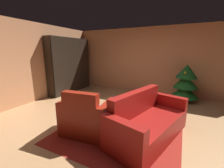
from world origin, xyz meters
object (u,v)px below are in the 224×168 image
Objects in this scene: bottle_on_table at (113,106)px; armchair_red at (88,118)px; couch_red at (147,122)px; book_stack_on_table at (113,104)px; decorated_tree at (186,83)px; coffee_table at (115,110)px; bookshelf_unit at (73,66)px.

armchair_red is at bearing -159.88° from bottle_on_table.
armchair_red is at bearing -158.82° from couch_red.
book_stack_on_table is 0.18× the size of decorated_tree.
armchair_red is at bearing -135.13° from book_stack_on_table.
couch_red is 2.67m from decorated_tree.
decorated_tree reaches higher than bottle_on_table.
armchair_red reaches higher than book_stack_on_table.
couch_red is at bearing 21.18° from armchair_red.
coffee_table is at bearing -176.36° from couch_red.
bottle_on_table reaches higher than coffee_table.
bookshelf_unit reaches higher than coffee_table.
decorated_tree reaches higher than coffee_table.
bookshelf_unit is 3.56m from armchair_red.
decorated_tree is at bearing 62.96° from book_stack_on_table.
bookshelf_unit reaches higher than couch_red.
armchair_red is at bearing -138.09° from coffee_table.
armchair_red is 1.16m from couch_red.
decorated_tree is (0.63, 2.57, 0.33)m from couch_red.
decorated_tree reaches higher than book_stack_on_table.
bottle_on_table is at bearing -72.87° from coffee_table.
coffee_table is at bearing -116.24° from decorated_tree.
armchair_red is 0.87× the size of decorated_tree.
armchair_red is 3.31× the size of bottle_on_table.
bottle_on_table is 0.26× the size of decorated_tree.
bookshelf_unit reaches higher than bottle_on_table.
armchair_red reaches higher than coffee_table.
coffee_table is at bearing -36.03° from bookshelf_unit.
bottle_on_table is (0.11, -0.19, 0.04)m from book_stack_on_table.
coffee_table is at bearing 10.18° from book_stack_on_table.
armchair_red reaches higher than bottle_on_table.
armchair_red is 1.36× the size of coffee_table.
book_stack_on_table is (0.37, 0.37, 0.24)m from armchair_red.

